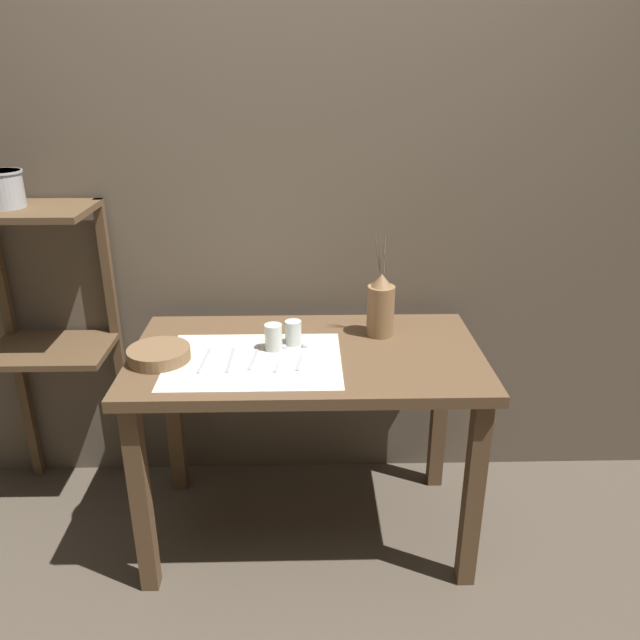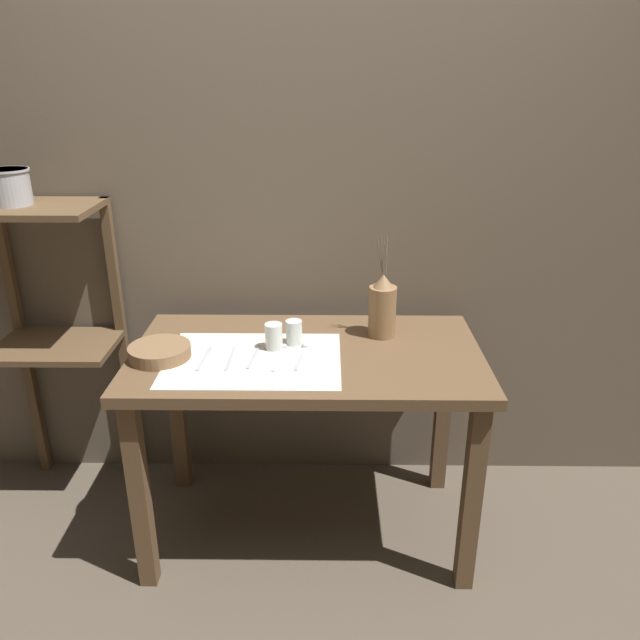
% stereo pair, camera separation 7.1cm
% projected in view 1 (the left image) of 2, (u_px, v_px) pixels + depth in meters
% --- Properties ---
extents(ground_plane, '(12.00, 12.00, 0.00)m').
position_uv_depth(ground_plane, '(308.00, 527.00, 2.51)').
color(ground_plane, brown).
extents(stone_wall_back, '(7.00, 0.06, 2.40)m').
position_uv_depth(stone_wall_back, '(305.00, 207.00, 2.47)').
color(stone_wall_back, brown).
rests_on(stone_wall_back, ground_plane).
extents(wooden_table, '(1.24, 0.69, 0.78)m').
position_uv_depth(wooden_table, '(307.00, 380.00, 2.25)').
color(wooden_table, brown).
rests_on(wooden_table, ground_plane).
extents(wooden_shelf_unit, '(0.46, 0.33, 1.25)m').
position_uv_depth(wooden_shelf_unit, '(48.00, 305.00, 2.42)').
color(wooden_shelf_unit, brown).
rests_on(wooden_shelf_unit, ground_plane).
extents(linen_cloth, '(0.60, 0.44, 0.00)m').
position_uv_depth(linen_cloth, '(254.00, 361.00, 2.14)').
color(linen_cloth, beige).
rests_on(linen_cloth, wooden_table).
extents(pitcher_with_flowers, '(0.10, 0.10, 0.39)m').
position_uv_depth(pitcher_with_flowers, '(381.00, 307.00, 2.31)').
color(pitcher_with_flowers, olive).
rests_on(pitcher_with_flowers, wooden_table).
extents(wooden_bowl, '(0.21, 0.21, 0.05)m').
position_uv_depth(wooden_bowl, '(159.00, 354.00, 2.13)').
color(wooden_bowl, brown).
rests_on(wooden_bowl, wooden_table).
extents(glass_tumbler_near, '(0.06, 0.06, 0.09)m').
position_uv_depth(glass_tumbler_near, '(273.00, 337.00, 2.20)').
color(glass_tumbler_near, silver).
rests_on(glass_tumbler_near, wooden_table).
extents(glass_tumbler_far, '(0.06, 0.06, 0.09)m').
position_uv_depth(glass_tumbler_far, '(293.00, 333.00, 2.24)').
color(glass_tumbler_far, silver).
rests_on(glass_tumbler_far, wooden_table).
extents(fork_outer, '(0.03, 0.19, 0.00)m').
position_uv_depth(fork_outer, '(204.00, 360.00, 2.13)').
color(fork_outer, '#A8A8AD').
rests_on(fork_outer, wooden_table).
extents(knife_center, '(0.02, 0.19, 0.00)m').
position_uv_depth(knife_center, '(231.00, 360.00, 2.14)').
color(knife_center, '#A8A8AD').
rests_on(knife_center, wooden_table).
extents(fork_inner, '(0.03, 0.19, 0.00)m').
position_uv_depth(fork_inner, '(254.00, 358.00, 2.15)').
color(fork_inner, '#A8A8AD').
rests_on(fork_inner, wooden_table).
extents(spoon_inner, '(0.04, 0.20, 0.02)m').
position_uv_depth(spoon_inner, '(282.00, 352.00, 2.19)').
color(spoon_inner, '#A8A8AD').
rests_on(spoon_inner, wooden_table).
extents(spoon_outer, '(0.04, 0.20, 0.02)m').
position_uv_depth(spoon_outer, '(303.00, 351.00, 2.20)').
color(spoon_outer, '#A8A8AD').
rests_on(spoon_outer, wooden_table).
extents(metal_pot_large, '(0.15, 0.15, 0.13)m').
position_uv_depth(metal_pot_large, '(2.00, 188.00, 2.20)').
color(metal_pot_large, '#A8A8AD').
rests_on(metal_pot_large, wooden_shelf_unit).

